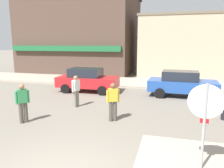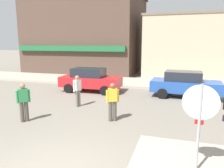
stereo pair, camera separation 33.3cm
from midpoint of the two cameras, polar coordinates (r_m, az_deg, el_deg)
The scene contains 9 objects.
kerb_far at distance 17.67m, azimuth 8.08°, elevation 0.33°, with size 80.00×4.00×0.15m, color #A89E8C.
stop_sign at distance 5.57m, azimuth 23.52°, elevation -7.94°, with size 0.82×0.12×2.30m.
parked_car_nearest at distance 14.66m, azimuth -5.05°, elevation 1.20°, with size 4.03×1.94×1.56m.
parked_car_second at distance 13.78m, azimuth 19.15°, elevation 0.04°, with size 4.08×2.03×1.56m.
pedestrian_crossing_near at distance 9.00m, azimuth 1.21°, elevation -4.41°, with size 0.53×0.36×1.61m.
pedestrian_crossing_far at distance 9.58m, azimuth -21.19°, elevation -4.22°, with size 0.43×0.47×1.61m.
pedestrian_kerb_side at distance 11.17m, azimuth -8.18°, elevation -1.55°, with size 0.32×0.55×1.61m.
building_corner_shop at distance 25.90m, azimuth -5.77°, elevation 12.91°, with size 12.09×9.90×8.50m.
building_storefront_left_near at distance 22.12m, azimuth 20.91°, elevation 9.05°, with size 8.93×5.97×5.71m.
Camera 2 is at (2.85, -4.17, 3.21)m, focal length 35.00 mm.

